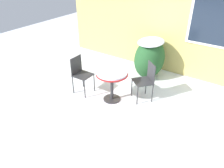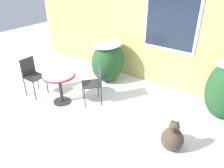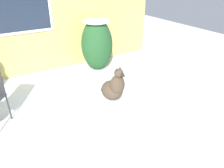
# 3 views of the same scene
# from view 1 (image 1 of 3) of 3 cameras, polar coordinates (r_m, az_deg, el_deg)

# --- Properties ---
(ground_plane) EXTENTS (16.00, 16.00, 0.00)m
(ground_plane) POSITION_cam_1_polar(r_m,az_deg,el_deg) (4.90, 10.03, -7.81)
(ground_plane) COLOR white
(house_wall) EXTENTS (8.00, 0.10, 3.23)m
(house_wall) POSITION_cam_1_polar(r_m,az_deg,el_deg) (6.11, 21.01, 15.61)
(house_wall) COLOR tan
(house_wall) RESTS_ON ground_plane
(shrub_left) EXTENTS (0.78, 1.04, 1.09)m
(shrub_left) POSITION_cam_1_polar(r_m,az_deg,el_deg) (6.12, 9.82, 6.85)
(shrub_left) COLOR #235128
(shrub_left) RESTS_ON ground_plane
(patio_table) EXTENTS (0.74, 0.74, 0.76)m
(patio_table) POSITION_cam_1_polar(r_m,az_deg,el_deg) (4.96, 0.00, 2.03)
(patio_table) COLOR #2D2D30
(patio_table) RESTS_ON ground_plane
(patio_chair_near_table) EXTENTS (0.58, 0.58, 0.92)m
(patio_chair_near_table) POSITION_cam_1_polar(r_m,az_deg,el_deg) (5.11, 8.78, 1.18)
(patio_chair_near_table) COLOR #2D2D30
(patio_chair_near_table) RESTS_ON ground_plane
(patio_chair_far_side) EXTENTS (0.41, 0.41, 0.92)m
(patio_chair_far_side) POSITION_cam_1_polar(r_m,az_deg,el_deg) (5.39, -8.20, 2.91)
(patio_chair_far_side) COLOR #2D2D30
(patio_chair_far_side) RESTS_ON ground_plane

